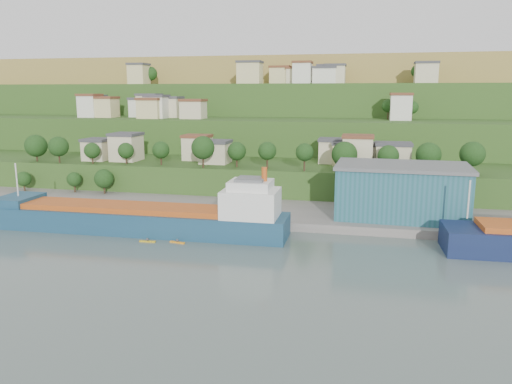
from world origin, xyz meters
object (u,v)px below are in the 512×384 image
(warehouse, at_px, (401,191))
(kayak_orange, at_px, (177,242))
(cargo_ship_near, at_px, (146,220))
(caravan, at_px, (24,199))

(warehouse, relative_size, kayak_orange, 9.02)
(cargo_ship_near, xyz_separation_m, kayak_orange, (10.03, -6.64, -2.62))
(cargo_ship_near, distance_m, kayak_orange, 12.31)
(warehouse, distance_m, kayak_orange, 54.69)
(warehouse, relative_size, caravan, 4.85)
(warehouse, bearing_deg, cargo_ship_near, -158.99)
(warehouse, distance_m, caravan, 100.34)
(cargo_ship_near, bearing_deg, warehouse, 18.02)
(cargo_ship_near, xyz_separation_m, warehouse, (57.39, 19.46, 5.56))
(kayak_orange, bearing_deg, warehouse, 40.07)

